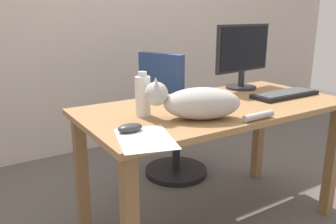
{
  "coord_description": "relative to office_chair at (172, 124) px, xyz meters",
  "views": [
    {
      "loc": [
        -1.19,
        -1.4,
        1.21
      ],
      "look_at": [
        -0.41,
        -0.17,
        0.8
      ],
      "focal_mm": 36.88,
      "sensor_mm": 36.0,
      "label": 1
    }
  ],
  "objects": [
    {
      "name": "water_bottle",
      "position": [
        -0.58,
        -0.63,
        0.41
      ],
      "size": [
        0.07,
        0.07,
        0.21
      ],
      "color": "silver",
      "rests_on": "desk"
    },
    {
      "name": "ground_plane",
      "position": [
        -0.14,
        -0.66,
        -0.42
      ],
      "size": [
        8.0,
        8.0,
        0.0
      ],
      "primitive_type": "plane",
      "color": "#59544F"
    },
    {
      "name": "keyboard",
      "position": [
        0.33,
        -0.72,
        0.33
      ],
      "size": [
        0.44,
        0.15,
        0.03
      ],
      "color": "black",
      "rests_on": "desk"
    },
    {
      "name": "back_wall",
      "position": [
        -0.14,
        0.9,
        0.88
      ],
      "size": [
        6.0,
        0.04,
        2.6
      ],
      "primitive_type": "cube",
      "color": "beige",
      "rests_on": "ground_plane"
    },
    {
      "name": "cat",
      "position": [
        -0.39,
        -0.82,
        0.4
      ],
      "size": [
        0.55,
        0.33,
        0.2
      ],
      "color": "#B2ADA8",
      "rests_on": "desk"
    },
    {
      "name": "monitor",
      "position": [
        0.28,
        -0.41,
        0.54
      ],
      "size": [
        0.48,
        0.2,
        0.41
      ],
      "color": "#232328",
      "rests_on": "desk"
    },
    {
      "name": "office_chair",
      "position": [
        0.0,
        0.0,
        0.0
      ],
      "size": [
        0.51,
        0.48,
        0.96
      ],
      "color": "black",
      "rests_on": "ground_plane"
    },
    {
      "name": "desk",
      "position": [
        -0.14,
        -0.66,
        0.21
      ],
      "size": [
        1.47,
        0.72,
        0.74
      ],
      "color": "#9E7247",
      "rests_on": "ground_plane"
    },
    {
      "name": "computer_mouse",
      "position": [
        -0.74,
        -0.82,
        0.33
      ],
      "size": [
        0.11,
        0.06,
        0.04
      ],
      "primitive_type": "ellipsoid",
      "color": "#333338",
      "rests_on": "desk"
    },
    {
      "name": "paper_sheet",
      "position": [
        -0.73,
        -0.92,
        0.32
      ],
      "size": [
        0.29,
        0.34,
        0.0
      ],
      "primitive_type": "cube",
      "rotation": [
        0.0,
        0.0,
        -0.29
      ],
      "color": "white",
      "rests_on": "desk"
    }
  ]
}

